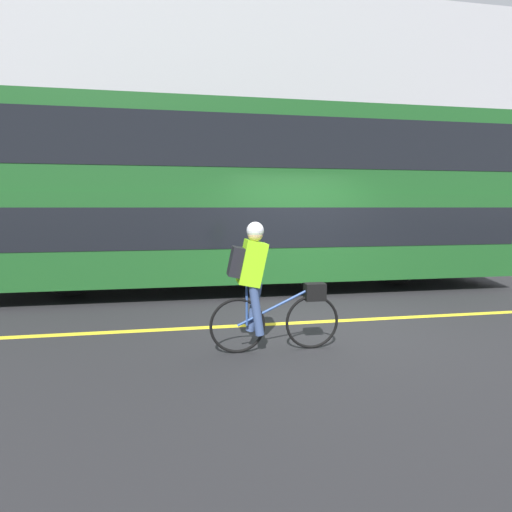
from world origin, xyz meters
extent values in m
plane|color=#232326|center=(0.00, 0.00, 0.00)|extent=(80.00, 80.00, 0.00)
cube|color=yellow|center=(0.00, 0.02, 0.00)|extent=(50.00, 0.14, 0.01)
cube|color=gray|center=(0.00, 6.00, 0.06)|extent=(60.00, 2.40, 0.11)
cube|color=#9E9EA3|center=(0.00, 7.35, 4.38)|extent=(60.00, 0.30, 8.76)
cylinder|color=black|center=(2.74, 2.86, 0.54)|extent=(1.08, 0.30, 1.08)
cylinder|color=black|center=(-4.57, 2.86, 0.54)|extent=(1.08, 0.30, 1.08)
cube|color=#194C1E|center=(-0.91, 2.86, 1.21)|extent=(11.79, 2.48, 1.77)
cube|color=black|center=(-0.91, 2.86, 1.42)|extent=(11.32, 2.50, 0.78)
cube|color=#194C1E|center=(-0.91, 2.86, 2.97)|extent=(11.79, 2.38, 1.74)
cube|color=black|center=(-0.91, 2.86, 3.05)|extent=(11.32, 2.40, 0.98)
torus|color=black|center=(-0.60, -1.11, 0.35)|extent=(0.70, 0.04, 0.70)
torus|color=black|center=(-1.56, -1.11, 0.35)|extent=(0.70, 0.04, 0.70)
cylinder|color=#2D4C8C|center=(-1.08, -1.11, 0.58)|extent=(0.98, 0.03, 0.48)
cylinder|color=#2D4C8C|center=(-1.45, -1.11, 0.61)|extent=(0.03, 0.03, 0.52)
cube|color=black|center=(-0.57, -1.11, 0.75)|extent=(0.26, 0.16, 0.22)
cube|color=#8CE019|center=(-1.38, -1.11, 1.14)|extent=(0.37, 0.32, 0.58)
cube|color=black|center=(-1.58, -1.11, 1.16)|extent=(0.21, 0.26, 0.38)
cylinder|color=#384C7A|center=(-1.34, -1.02, 0.56)|extent=(0.22, 0.11, 0.63)
cylinder|color=#384C7A|center=(-1.34, -1.20, 0.56)|extent=(0.20, 0.11, 0.63)
sphere|color=tan|center=(-1.34, -1.11, 1.49)|extent=(0.19, 0.19, 0.19)
sphere|color=silver|center=(-1.34, -1.11, 1.54)|extent=(0.21, 0.21, 0.21)
camera|label=1|loc=(-2.16, -5.90, 1.82)|focal=28.00mm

